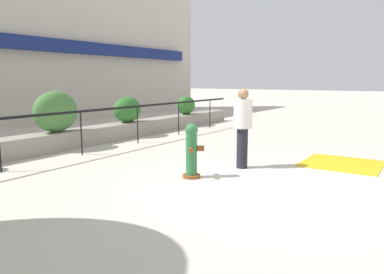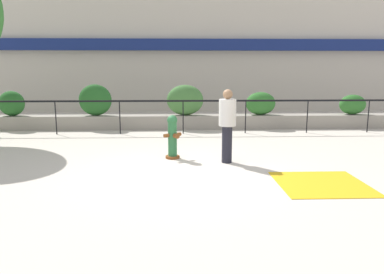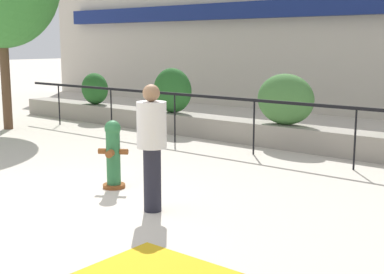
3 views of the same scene
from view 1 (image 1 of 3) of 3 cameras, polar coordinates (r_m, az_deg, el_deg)
ground_plane at (r=7.11m, az=10.38°, el=-7.06°), size 120.00×120.00×0.00m
planter_wall_low at (r=10.83m, az=-20.21°, el=-0.64°), size 18.00×0.70×0.50m
fence_railing_segment at (r=9.87m, az=-16.63°, el=3.16°), size 15.00×0.05×1.15m
hedge_bush_2 at (r=10.79m, az=-20.06°, el=3.65°), size 1.35×0.70×1.11m
hedge_bush_3 at (r=12.66m, az=-9.82°, el=4.13°), size 1.10×0.69×0.84m
hedge_bush_4 at (r=15.38m, az=-0.90°, el=4.87°), size 1.00×0.57×0.74m
fire_hydrant at (r=7.33m, az=-0.05°, el=-2.00°), size 0.48×0.48×1.08m
pedestrian at (r=8.14m, az=7.73°, el=2.11°), size 0.55×0.55×1.73m
tactile_warning_pad at (r=9.28m, az=21.88°, el=-3.78°), size 1.68×1.68×0.01m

